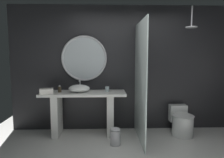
% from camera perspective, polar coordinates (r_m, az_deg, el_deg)
% --- Properties ---
extents(back_wall_panel, '(4.80, 0.10, 2.60)m').
position_cam_1_polar(back_wall_panel, '(4.35, 3.89, 2.93)').
color(back_wall_panel, '#232326').
rests_on(back_wall_panel, ground_plane).
extents(vanity_counter, '(1.65, 0.55, 0.86)m').
position_cam_1_polar(vanity_counter, '(4.13, -7.95, -7.97)').
color(vanity_counter, silver).
rests_on(vanity_counter, ground_plane).
extents(vessel_sink, '(0.41, 0.34, 0.23)m').
position_cam_1_polar(vessel_sink, '(4.03, -9.17, -2.62)').
color(vessel_sink, white).
rests_on(vessel_sink, vanity_counter).
extents(tumbler_cup, '(0.08, 0.08, 0.10)m').
position_cam_1_polar(tumbler_cup, '(4.07, -1.36, -2.81)').
color(tumbler_cup, silver).
rests_on(tumbler_cup, vanity_counter).
extents(soap_dispenser, '(0.07, 0.07, 0.14)m').
position_cam_1_polar(soap_dispenser, '(4.11, -14.41, -2.79)').
color(soap_dispenser, '#3D3323').
rests_on(soap_dispenser, vanity_counter).
extents(round_wall_mirror, '(0.94, 0.04, 0.94)m').
position_cam_1_polar(round_wall_mirror, '(4.25, -7.80, 5.72)').
color(round_wall_mirror, '#B7B7BC').
extents(shower_glass_panel, '(0.02, 1.20, 2.19)m').
position_cam_1_polar(shower_glass_panel, '(3.75, 7.87, -0.88)').
color(shower_glass_panel, silver).
rests_on(shower_glass_panel, ground_plane).
extents(rain_shower_head, '(0.21, 0.21, 0.41)m').
position_cam_1_polar(rain_shower_head, '(4.21, 21.32, 13.89)').
color(rain_shower_head, '#B7B7BC').
extents(toilet, '(0.42, 0.61, 0.55)m').
position_cam_1_polar(toilet, '(4.39, 18.83, -11.33)').
color(toilet, white).
rests_on(toilet, ground_plane).
extents(waste_bin, '(0.18, 0.18, 0.31)m').
position_cam_1_polar(waste_bin, '(3.74, 0.93, -15.69)').
color(waste_bin, '#B7B7BC').
rests_on(waste_bin, ground_plane).
extents(folded_hand_towel, '(0.28, 0.22, 0.10)m').
position_cam_1_polar(folded_hand_towel, '(4.01, -17.84, -3.29)').
color(folded_hand_towel, silver).
rests_on(folded_hand_towel, vanity_counter).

